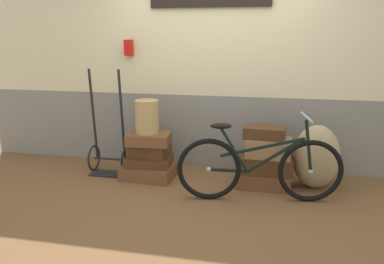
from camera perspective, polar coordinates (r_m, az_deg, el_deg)
ground at (r=4.34m, az=2.00°, el=-8.89°), size 8.42×5.20×0.06m
station_building at (r=4.82m, az=4.03°, el=12.10°), size 6.42×0.74×2.98m
suitcase_0 at (r=4.66m, az=-6.48°, el=-5.85°), size 0.64×0.51×0.16m
suitcase_1 at (r=4.62m, az=-6.48°, el=-4.27°), size 0.56×0.45×0.11m
suitcase_2 at (r=4.58m, az=-6.50°, el=-2.65°), size 0.50×0.36×0.16m
suitcase_3 at (r=4.51m, az=-6.51°, el=-1.01°), size 0.52×0.38×0.13m
suitcase_4 at (r=4.43m, az=10.71°, el=-7.08°), size 0.61×0.37×0.16m
suitcase_5 at (r=4.39m, az=11.08°, el=-4.78°), size 0.60×0.38×0.20m
suitcase_6 at (r=4.31m, az=11.50°, el=-2.34°), size 0.51×0.34×0.21m
suitcase_7 at (r=4.28m, az=10.92°, el=-0.08°), size 0.47×0.31×0.13m
wicker_basket at (r=4.46m, az=-6.82°, el=2.31°), size 0.28×0.28×0.40m
luggage_trolley at (r=4.85m, az=-12.46°, el=-2.80°), size 0.46×0.39×1.30m
burlap_sack at (r=4.46m, az=18.25°, el=-3.58°), size 0.51×0.43×0.73m
bicycle at (r=3.96m, az=10.10°, el=-5.42°), size 1.70×0.46×0.91m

